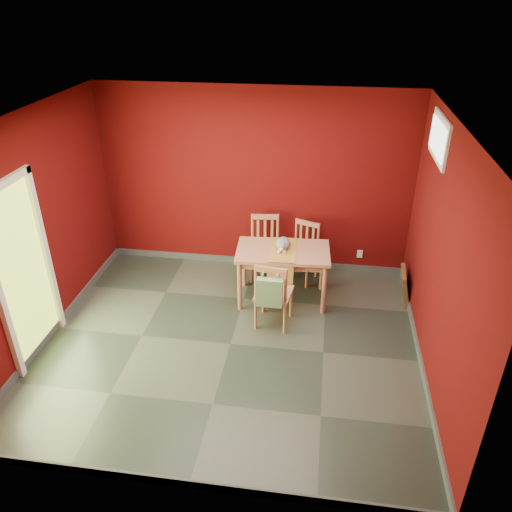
# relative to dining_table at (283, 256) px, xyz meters

# --- Properties ---
(ground) EXTENTS (4.50, 4.50, 0.00)m
(ground) POSITION_rel_dining_table_xyz_m (-0.52, -1.08, -0.67)
(ground) COLOR #2D342D
(ground) RESTS_ON ground
(room_shell) EXTENTS (4.50, 4.50, 4.50)m
(room_shell) POSITION_rel_dining_table_xyz_m (-0.52, -1.08, -0.62)
(room_shell) COLOR #4C0708
(room_shell) RESTS_ON ground
(doorway) EXTENTS (0.06, 1.01, 2.13)m
(doorway) POSITION_rel_dining_table_xyz_m (-2.75, -1.48, 0.45)
(doorway) COLOR #B7D838
(doorway) RESTS_ON ground
(window) EXTENTS (0.05, 0.90, 0.50)m
(window) POSITION_rel_dining_table_xyz_m (1.70, -0.08, 1.68)
(window) COLOR white
(window) RESTS_ON room_shell
(outlet_plate) EXTENTS (0.08, 0.02, 0.12)m
(outlet_plate) POSITION_rel_dining_table_xyz_m (1.08, 0.91, -0.37)
(outlet_plate) COLOR silver
(outlet_plate) RESTS_ON room_shell
(dining_table) EXTENTS (1.27, 0.79, 0.77)m
(dining_table) POSITION_rel_dining_table_xyz_m (0.00, 0.00, 0.00)
(dining_table) COLOR #AF6F51
(dining_table) RESTS_ON ground
(table_runner) EXTENTS (0.38, 0.72, 0.35)m
(table_runner) POSITION_rel_dining_table_xyz_m (0.00, -0.12, 0.04)
(table_runner) COLOR #AC762C
(table_runner) RESTS_ON dining_table
(chair_far_left) EXTENTS (0.48, 0.48, 0.93)m
(chair_far_left) POSITION_rel_dining_table_xyz_m (-0.32, 0.61, -0.20)
(chair_far_left) COLOR #AF6F51
(chair_far_left) RESTS_ON ground
(chair_far_right) EXTENTS (0.53, 0.53, 0.87)m
(chair_far_right) POSITION_rel_dining_table_xyz_m (0.24, 0.60, -0.23)
(chair_far_right) COLOR #AF6F51
(chair_far_right) RESTS_ON ground
(chair_near) EXTENTS (0.49, 0.49, 0.93)m
(chair_near) POSITION_rel_dining_table_xyz_m (-0.06, -0.60, -0.20)
(chair_near) COLOR #AF6F51
(chair_near) RESTS_ON ground
(tote_bag) EXTENTS (0.31, 0.19, 0.44)m
(tote_bag) POSITION_rel_dining_table_xyz_m (-0.08, -0.82, -0.04)
(tote_bag) COLOR #6D9865
(tote_bag) RESTS_ON chair_near
(cat) EXTENTS (0.21, 0.38, 0.19)m
(cat) POSITION_rel_dining_table_xyz_m (-0.01, 0.06, 0.19)
(cat) COLOR slate
(cat) RESTS_ON table_runner
(picture_frame) EXTENTS (0.18, 0.47, 0.46)m
(picture_frame) POSITION_rel_dining_table_xyz_m (1.67, 0.22, -0.44)
(picture_frame) COLOR brown
(picture_frame) RESTS_ON ground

